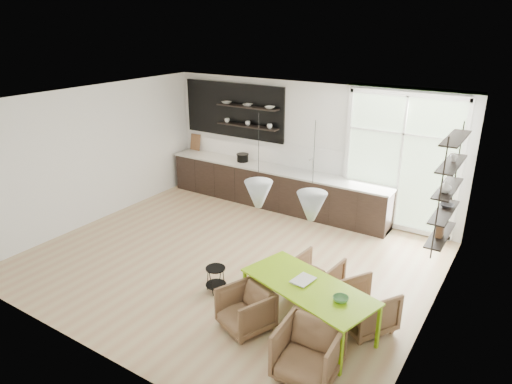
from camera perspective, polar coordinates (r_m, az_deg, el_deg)
The scene contains 11 objects.
room at distance 8.51m, azimuth 3.96°, elevation 2.27°, with size 7.02×6.01×2.91m.
kitchen_run at distance 10.70m, azimuth 1.99°, elevation 1.36°, with size 5.54×0.69×2.75m.
right_shelving at distance 7.68m, azimuth 22.76°, elevation 0.03°, with size 0.26×1.22×1.90m.
dining_table at distance 6.53m, azimuth 6.56°, elevation -11.86°, with size 2.09×1.37×0.70m.
armchair_back_left at distance 7.47m, azimuth 7.62°, elevation -10.37°, with size 0.68×0.70×0.64m, color brown.
armchair_back_right at distance 6.85m, azimuth 13.54°, elevation -13.83°, with size 0.71×0.73×0.67m, color brown.
armchair_front_left at distance 6.68m, azimuth -1.31°, elevation -14.45°, with size 0.66×0.68×0.62m, color brown.
armchair_front_right at distance 5.96m, azimuth 6.54°, elevation -19.21°, with size 0.74×0.76×0.69m, color brown.
wire_stool at distance 7.51m, azimuth -5.05°, elevation -10.42°, with size 0.34×0.34×0.43m.
table_book at distance 6.64m, azimuth 5.01°, elevation -10.55°, with size 0.25×0.34×0.03m, color white.
table_bowl at distance 6.23m, azimuth 10.54°, elevation -13.02°, with size 0.21×0.21×0.06m, color #4C894C.
Camera 1 is at (4.42, -6.00, 4.17)m, focal length 32.00 mm.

